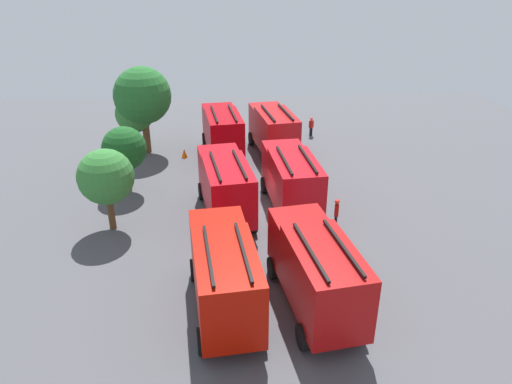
{
  "coord_description": "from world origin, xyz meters",
  "views": [
    {
      "loc": [
        -26.23,
        1.77,
        14.15
      ],
      "look_at": [
        0.0,
        0.0,
        1.4
      ],
      "focal_mm": 33.66,
      "sensor_mm": 36.0,
      "label": 1
    }
  ],
  "objects_px": {
    "fire_truck_3": "(224,272)",
    "firefighter_1": "(336,212)",
    "tree_1": "(124,149)",
    "traffic_cone_2": "(184,153)",
    "fire_truck_0": "(315,268)",
    "tree_3": "(134,114)",
    "firefighter_0": "(311,126)",
    "traffic_cone_0": "(231,250)",
    "fire_truck_2": "(273,129)",
    "fire_truck_1": "(291,178)",
    "fire_truck_4": "(225,184)",
    "fire_truck_5": "(222,130)",
    "traffic_cone_1": "(230,176)",
    "tree_0": "(106,177)",
    "tree_2": "(142,96)"
  },
  "relations": [
    {
      "from": "fire_truck_0",
      "to": "tree_2",
      "type": "relative_size",
      "value": 1.08
    },
    {
      "from": "traffic_cone_2",
      "to": "fire_truck_5",
      "type": "bearing_deg",
      "value": -87.71
    },
    {
      "from": "tree_2",
      "to": "traffic_cone_2",
      "type": "distance_m",
      "value": 5.45
    },
    {
      "from": "fire_truck_4",
      "to": "fire_truck_5",
      "type": "distance_m",
      "value": 10.01
    },
    {
      "from": "fire_truck_1",
      "to": "traffic_cone_0",
      "type": "distance_m",
      "value": 6.53
    },
    {
      "from": "fire_truck_2",
      "to": "fire_truck_5",
      "type": "distance_m",
      "value": 3.99
    },
    {
      "from": "fire_truck_1",
      "to": "fire_truck_3",
      "type": "distance_m",
      "value": 10.35
    },
    {
      "from": "fire_truck_1",
      "to": "tree_1",
      "type": "bearing_deg",
      "value": 67.15
    },
    {
      "from": "traffic_cone_1",
      "to": "fire_truck_1",
      "type": "bearing_deg",
      "value": -142.75
    },
    {
      "from": "fire_truck_4",
      "to": "tree_1",
      "type": "bearing_deg",
      "value": 50.18
    },
    {
      "from": "fire_truck_2",
      "to": "fire_truck_5",
      "type": "bearing_deg",
      "value": 81.34
    },
    {
      "from": "fire_truck_4",
      "to": "tree_0",
      "type": "relative_size",
      "value": 1.53
    },
    {
      "from": "fire_truck_1",
      "to": "traffic_cone_1",
      "type": "xyz_separation_m",
      "value": [
        4.8,
        3.65,
        -1.87
      ]
    },
    {
      "from": "firefighter_1",
      "to": "tree_1",
      "type": "bearing_deg",
      "value": 169.81
    },
    {
      "from": "fire_truck_0",
      "to": "fire_truck_3",
      "type": "relative_size",
      "value": 1.01
    },
    {
      "from": "tree_1",
      "to": "traffic_cone_0",
      "type": "relative_size",
      "value": 6.95
    },
    {
      "from": "fire_truck_0",
      "to": "tree_3",
      "type": "bearing_deg",
      "value": 19.18
    },
    {
      "from": "firefighter_1",
      "to": "traffic_cone_2",
      "type": "xyz_separation_m",
      "value": [
        11.74,
        9.57,
        -0.65
      ]
    },
    {
      "from": "tree_1",
      "to": "fire_truck_0",
      "type": "bearing_deg",
      "value": -141.31
    },
    {
      "from": "fire_truck_3",
      "to": "tree_2",
      "type": "xyz_separation_m",
      "value": [
        20.21,
        6.1,
        2.5
      ]
    },
    {
      "from": "tree_1",
      "to": "fire_truck_4",
      "type": "bearing_deg",
      "value": -121.48
    },
    {
      "from": "tree_1",
      "to": "tree_2",
      "type": "bearing_deg",
      "value": -2.3
    },
    {
      "from": "traffic_cone_2",
      "to": "fire_truck_4",
      "type": "bearing_deg",
      "value": -162.09
    },
    {
      "from": "fire_truck_0",
      "to": "tree_3",
      "type": "xyz_separation_m",
      "value": [
        20.5,
        10.88,
        0.98
      ]
    },
    {
      "from": "tree_0",
      "to": "tree_3",
      "type": "bearing_deg",
      "value": 2.08
    },
    {
      "from": "tree_0",
      "to": "fire_truck_5",
      "type": "bearing_deg",
      "value": -30.27
    },
    {
      "from": "fire_truck_5",
      "to": "fire_truck_4",
      "type": "bearing_deg",
      "value": 173.86
    },
    {
      "from": "firefighter_1",
      "to": "tree_3",
      "type": "xyz_separation_m",
      "value": [
        13.43,
        13.44,
        2.14
      ]
    },
    {
      "from": "fire_truck_1",
      "to": "fire_truck_4",
      "type": "bearing_deg",
      "value": 93.23
    },
    {
      "from": "firefighter_0",
      "to": "traffic_cone_0",
      "type": "relative_size",
      "value": 2.49
    },
    {
      "from": "fire_truck_0",
      "to": "traffic_cone_1",
      "type": "xyz_separation_m",
      "value": [
        14.28,
        3.44,
        -1.87
      ]
    },
    {
      "from": "fire_truck_3",
      "to": "firefighter_1",
      "type": "distance_m",
      "value": 9.68
    },
    {
      "from": "firefighter_0",
      "to": "tree_3",
      "type": "distance_m",
      "value": 15.21
    },
    {
      "from": "firefighter_0",
      "to": "traffic_cone_1",
      "type": "height_order",
      "value": "firefighter_0"
    },
    {
      "from": "tree_0",
      "to": "tree_1",
      "type": "distance_m",
      "value": 5.08
    },
    {
      "from": "traffic_cone_0",
      "to": "traffic_cone_1",
      "type": "xyz_separation_m",
      "value": [
        9.78,
        -0.15,
        -0.04
      ]
    },
    {
      "from": "fire_truck_4",
      "to": "firefighter_0",
      "type": "xyz_separation_m",
      "value": [
        14.41,
        -7.7,
        -1.26
      ]
    },
    {
      "from": "tree_3",
      "to": "fire_truck_4",
      "type": "bearing_deg",
      "value": -148.6
    },
    {
      "from": "fire_truck_2",
      "to": "traffic_cone_2",
      "type": "relative_size",
      "value": 10.68
    },
    {
      "from": "firefighter_0",
      "to": "traffic_cone_2",
      "type": "distance_m",
      "value": 11.81
    },
    {
      "from": "fire_truck_5",
      "to": "tree_0",
      "type": "relative_size",
      "value": 1.53
    },
    {
      "from": "firefighter_0",
      "to": "traffic_cone_1",
      "type": "bearing_deg",
      "value": 92.06
    },
    {
      "from": "fire_truck_0",
      "to": "fire_truck_2",
      "type": "height_order",
      "value": "same"
    },
    {
      "from": "traffic_cone_0",
      "to": "fire_truck_1",
      "type": "bearing_deg",
      "value": -37.33
    },
    {
      "from": "fire_truck_5",
      "to": "tree_2",
      "type": "bearing_deg",
      "value": 71.16
    },
    {
      "from": "firefighter_0",
      "to": "tree_0",
      "type": "bearing_deg",
      "value": 88.36
    },
    {
      "from": "fire_truck_5",
      "to": "firefighter_1",
      "type": "height_order",
      "value": "fire_truck_5"
    },
    {
      "from": "tree_1",
      "to": "traffic_cone_2",
      "type": "bearing_deg",
      "value": -29.55
    },
    {
      "from": "traffic_cone_1",
      "to": "traffic_cone_2",
      "type": "relative_size",
      "value": 0.81
    },
    {
      "from": "tree_0",
      "to": "tree_2",
      "type": "bearing_deg",
      "value": -1.73
    }
  ]
}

